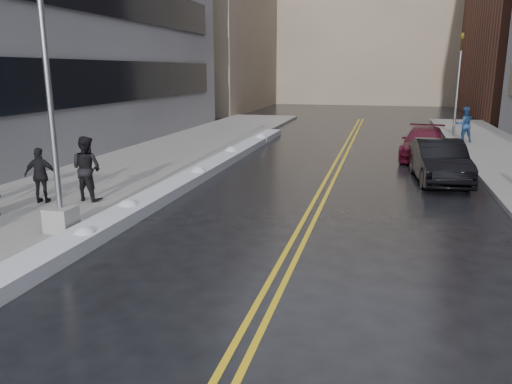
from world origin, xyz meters
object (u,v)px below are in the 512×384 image
Objects in this scene: traffic_signal at (458,81)px; pedestrian_d at (41,175)px; pedestrian_east at (464,124)px; car_black at (440,161)px; car_maroon at (425,143)px; pedestrian_b at (87,168)px; lamppost at (53,136)px.

pedestrian_d is (-14.02, -19.75, -2.41)m from traffic_signal.
pedestrian_east is 0.41× the size of car_black.
pedestrian_east is 0.39× the size of car_maroon.
pedestrian_d is (-1.17, -0.61, -0.15)m from pedestrian_b.
lamppost is at bearing -142.46° from car_black.
car_maroon is at bearing 86.96° from car_black.
pedestrian_d reaches higher than car_black.
traffic_signal is 13.47m from car_black.
lamppost is at bearing 118.49° from pedestrian_b.
lamppost is 13.35m from car_black.
car_maroon is (-2.23, -7.92, -2.68)m from traffic_signal.
pedestrian_b is 1.33m from pedestrian_d.
car_black is (9.74, 8.95, -1.76)m from lamppost.
traffic_signal is at bearing 80.56° from car_maroon.
pedestrian_b reaches higher than pedestrian_east.
traffic_signal is 1.28× the size of car_black.
pedestrian_east is (11.99, 19.34, -1.41)m from lamppost.
lamppost is 1.27× the size of traffic_signal.
car_black is at bearing -98.95° from traffic_signal.
pedestrian_b reaches higher than pedestrian_d.
pedestrian_east is at bearing 71.57° from car_maroon.
car_black is at bearing 64.54° from pedestrian_east.
lamppost reaches higher than pedestrian_b.
car_maroon is (-2.42, -5.26, -0.40)m from pedestrian_east.
traffic_signal is at bearing -99.19° from pedestrian_east.
lamppost reaches higher than car_black.
lamppost is 1.62× the size of car_black.
car_maroon is at bearing 52.00° from pedestrian_east.
pedestrian_d is 0.36× the size of car_black.
traffic_signal reaches higher than pedestrian_b.
pedestrian_b is at bearing -155.62° from car_black.
pedestrian_b is 15.46m from car_maroon.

